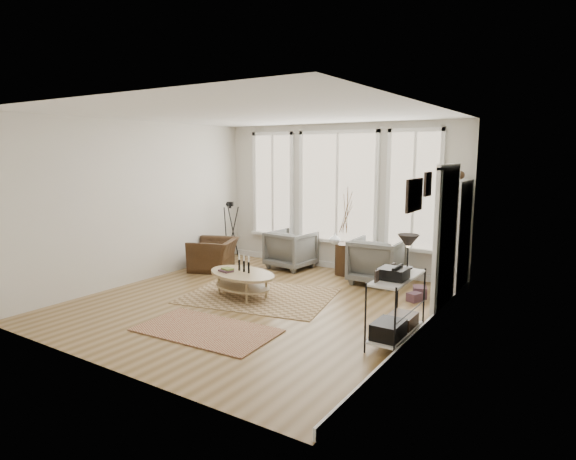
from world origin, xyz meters
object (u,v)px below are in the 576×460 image
Objects in this scene: coffee_table at (242,278)px; armchair_right at (377,261)px; accent_chair at (214,254)px; low_shelf at (397,302)px; bookcase at (455,237)px; armchair_left at (291,249)px; side_table at (346,233)px.

armchair_right is at bearing 52.62° from coffee_table.
armchair_right is 3.28m from accent_chair.
low_shelf reaches higher than accent_chair.
armchair_right reaches higher than accent_chair.
bookcase is 2.29× the size of armchair_right.
armchair_left is 1.24m from side_table.
side_table reaches higher than armchair_left.
side_table reaches higher than low_shelf.
armchair_right is at bearing -176.40° from bookcase.
armchair_left is at bearing 179.22° from bookcase.
coffee_table is 2.16m from armchair_left.
low_shelf is 0.91× the size of coffee_table.
bookcase reaches higher than armchair_left.
bookcase is 3.58m from coffee_table.
armchair_right is (-1.32, -0.08, -0.55)m from bookcase.
accent_chair is (-4.43, 1.62, -0.20)m from low_shelf.
coffee_table is 2.51m from armchair_right.
side_table is (1.16, 0.13, 0.42)m from armchair_left.
coffee_table is 1.52× the size of accent_chair.
side_table reaches higher than coffee_table.
side_table is at bearing 90.84° from accent_chair.
bookcase reaches higher than coffee_table.
low_shelf is 1.45× the size of armchair_right.
bookcase is 1.58× the size of low_shelf.
armchair_left is 0.90× the size of accent_chair.
coffee_table is at bearing -143.83° from bookcase.
accent_chair is (-3.17, -0.82, -0.10)m from armchair_right.
side_table reaches higher than accent_chair.
bookcase is 3.29m from armchair_left.
armchair_right is at bearing 117.37° from low_shelf.
bookcase is 2.17× the size of accent_chair.
low_shelf is 1.54× the size of armchair_left.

